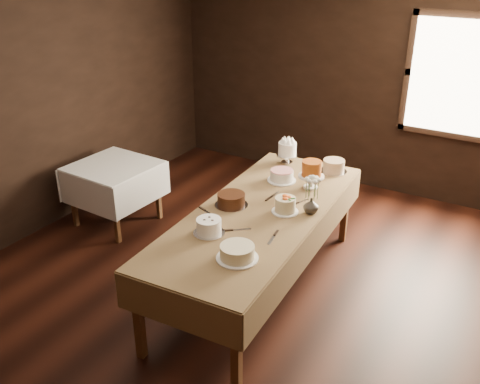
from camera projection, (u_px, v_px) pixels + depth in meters
name	position (u px, v px, depth m)	size (l,w,h in m)	color
floor	(229.00, 289.00, 5.14)	(5.00, 6.00, 0.01)	black
wall_back	(352.00, 80.00, 6.87)	(5.00, 0.02, 2.80)	black
wall_left	(29.00, 109.00, 5.70)	(0.02, 6.00, 2.80)	black
window	(459.00, 78.00, 6.13)	(1.10, 0.05, 1.30)	#FFEABF
display_table	(260.00, 217.00, 4.81)	(1.20, 2.77, 0.84)	#492A15
side_table	(114.00, 172.00, 6.09)	(0.91, 0.91, 0.73)	#492A15
cake_meringue	(287.00, 153.00, 5.76)	(0.23, 0.23, 0.25)	silver
cake_speckled	(334.00, 166.00, 5.56)	(0.28, 0.28, 0.13)	silver
cake_lattice	(282.00, 176.00, 5.36)	(0.33, 0.33, 0.11)	white
cake_caramel	(311.00, 176.00, 5.18)	(0.26, 0.26, 0.29)	white
cake_chocolate	(231.00, 200.00, 4.85)	(0.35, 0.35, 0.12)	silver
cake_flowers	(285.00, 205.00, 4.74)	(0.26, 0.26, 0.14)	white
cake_swirl	(209.00, 227.00, 4.39)	(0.29, 0.29, 0.13)	silver
cake_cream	(237.00, 253.00, 4.05)	(0.33, 0.33, 0.11)	white
cake_server_a	(242.00, 229.00, 4.47)	(0.24, 0.03, 0.01)	silver
cake_server_b	(271.00, 240.00, 4.32)	(0.24, 0.03, 0.01)	silver
cake_server_c	(275.00, 195.00, 5.08)	(0.24, 0.03, 0.01)	silver
cake_server_d	(302.00, 201.00, 4.95)	(0.24, 0.03, 0.01)	silver
cake_server_e	(210.00, 214.00, 4.73)	(0.24, 0.03, 0.01)	silver
flower_vase	(311.00, 206.00, 4.72)	(0.14, 0.14, 0.14)	#2D2823
flower_bouquet	(312.00, 186.00, 4.64)	(0.14, 0.14, 0.20)	white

